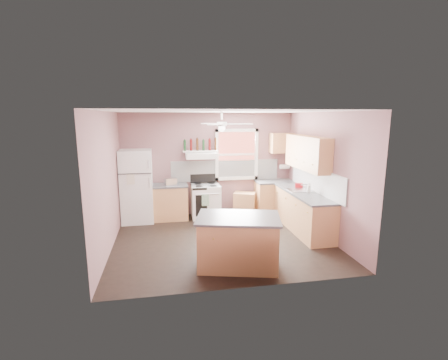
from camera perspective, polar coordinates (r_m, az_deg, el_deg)
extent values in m
plane|color=black|center=(7.05, -0.36, -10.51)|extent=(4.50, 4.50, 0.00)
plane|color=white|center=(6.56, -0.39, 11.99)|extent=(4.50, 4.50, 0.00)
cube|color=#7A5456|center=(8.65, -2.72, 2.79)|extent=(4.50, 0.05, 2.70)
cube|color=#7A5456|center=(7.41, 17.22, 0.90)|extent=(0.05, 4.00, 2.70)
cube|color=#7A5456|center=(6.67, -19.99, -0.36)|extent=(0.05, 4.00, 2.70)
cube|color=white|center=(8.71, 0.26, 1.70)|extent=(2.90, 0.03, 0.55)
cube|color=white|center=(7.69, 15.85, 0.01)|extent=(0.03, 2.60, 0.55)
cube|color=brown|center=(8.71, 2.21, 4.51)|extent=(1.00, 0.02, 1.20)
cube|color=white|center=(8.68, 2.25, 4.49)|extent=(1.16, 0.07, 1.36)
cube|color=white|center=(8.32, -15.06, -1.04)|extent=(0.77, 0.75, 1.80)
cube|color=#BA814D|center=(8.44, -9.53, -3.94)|extent=(0.90, 0.60, 0.86)
cube|color=#404042|center=(8.34, -9.63, -0.95)|extent=(0.92, 0.62, 0.04)
cube|color=silver|center=(8.23, -9.33, -0.32)|extent=(0.31, 0.23, 0.18)
cube|color=white|center=(8.48, -3.24, -3.73)|extent=(0.74, 0.65, 0.86)
cube|color=white|center=(8.32, -4.06, 4.32)|extent=(0.78, 0.50, 0.14)
cube|color=white|center=(8.42, -4.16, 5.09)|extent=(0.90, 0.26, 0.03)
cube|color=#BA814D|center=(8.76, 3.64, -4.26)|extent=(0.66, 0.56, 0.56)
cube|color=#BA814D|center=(8.92, 8.84, -3.09)|extent=(1.00, 0.60, 0.86)
cube|color=#BA814D|center=(7.74, 13.66, -5.49)|extent=(0.60, 2.20, 0.86)
cube|color=#404042|center=(8.82, 8.93, -0.26)|extent=(1.02, 0.62, 0.04)
cube|color=#404042|center=(7.62, 13.74, -2.25)|extent=(0.62, 2.22, 0.04)
cube|color=silver|center=(7.80, 13.15, -1.81)|extent=(0.55, 0.45, 0.03)
cylinder|color=silver|center=(7.85, 14.25, -1.22)|extent=(0.03, 0.03, 0.14)
cube|color=#BA814D|center=(7.71, 14.40, 4.66)|extent=(0.33, 1.80, 0.76)
cube|color=#BA814D|center=(8.87, 10.08, 6.42)|extent=(0.60, 0.33, 0.52)
cylinder|color=white|center=(9.02, 10.59, 2.32)|extent=(0.26, 0.12, 0.12)
cube|color=#BA814D|center=(5.79, 2.50, -10.92)|extent=(1.51, 1.15, 0.86)
cube|color=#404042|center=(5.63, 2.54, -6.67)|extent=(1.61, 1.25, 0.04)
cylinder|color=white|center=(6.56, -0.39, 9.81)|extent=(0.20, 0.20, 0.08)
imported|color=silver|center=(7.58, 14.70, -1.33)|extent=(0.11, 0.10, 0.23)
cube|color=#A30E14|center=(8.12, 13.04, -0.90)|extent=(0.21, 0.17, 0.10)
cylinder|color=#143819|center=(8.38, -6.91, 6.04)|extent=(0.06, 0.06, 0.27)
cylinder|color=#590F0F|center=(8.39, -5.81, 6.13)|extent=(0.06, 0.06, 0.29)
cylinder|color=#3F230F|center=(8.40, -4.72, 6.23)|extent=(0.06, 0.06, 0.31)
cylinder|color=#143819|center=(8.42, -3.63, 6.12)|extent=(0.06, 0.06, 0.27)
cylinder|color=#590F0F|center=(8.44, -2.54, 6.21)|extent=(0.06, 0.06, 0.29)
cylinder|color=#3F230F|center=(8.46, -1.46, 6.30)|extent=(0.06, 0.06, 0.31)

